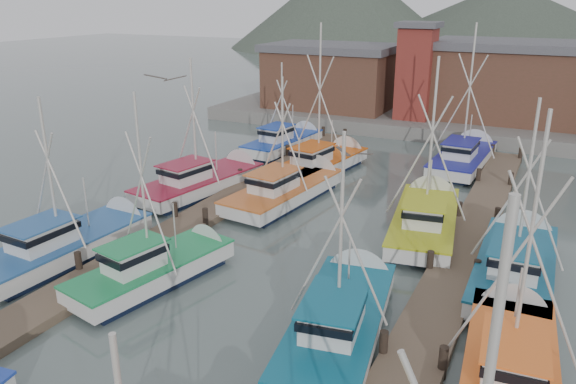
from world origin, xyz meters
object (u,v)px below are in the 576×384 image
at_px(boat_8, 290,189).
at_px(lookout_tower, 416,70).
at_px(boat_4, 162,266).
at_px(boat_12, 324,162).

bearing_deg(boat_8, lookout_tower, 91.12).
distance_m(lookout_tower, boat_4, 34.07).
distance_m(boat_8, boat_12, 6.24).
xyz_separation_m(boat_4, boat_8, (0.44, 11.89, -0.00)).
bearing_deg(boat_8, boat_12, 99.53).
bearing_deg(boat_12, boat_8, -78.68).
relative_size(boat_8, boat_12, 0.92).
relative_size(lookout_tower, boat_12, 0.77).
bearing_deg(boat_4, boat_8, 99.42).
height_order(lookout_tower, boat_4, lookout_tower).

